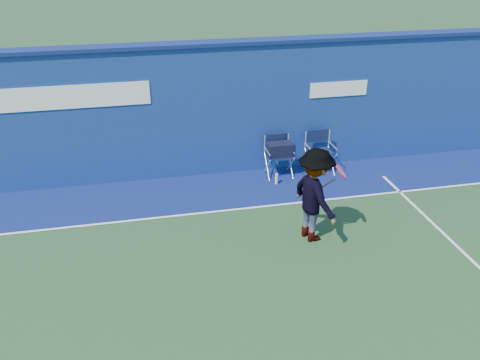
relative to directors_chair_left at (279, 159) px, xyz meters
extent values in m
plane|color=#244424|center=(-2.09, -4.60, -0.41)|extent=(80.00, 80.00, 0.00)
cube|color=navy|center=(-2.09, 0.60, 1.09)|extent=(24.00, 0.40, 3.00)
cube|color=navy|center=(-2.09, 0.60, 2.63)|extent=(24.00, 0.50, 0.08)
cube|color=white|center=(-5.09, 0.39, 1.69)|extent=(4.50, 0.02, 0.50)
cube|color=white|center=(1.51, 0.39, 1.49)|extent=(1.40, 0.02, 0.35)
cube|color=#0D1A55|center=(-2.09, -0.50, -0.41)|extent=(24.00, 1.80, 0.01)
cube|color=white|center=(-2.09, -1.40, -0.40)|extent=(24.00, 0.06, 0.01)
cube|color=#0F1738|center=(0.00, -0.01, 0.11)|extent=(0.51, 0.43, 0.03)
cube|color=silver|center=(0.00, 0.24, 0.32)|extent=(0.58, 0.03, 0.42)
cube|color=#0F1738|center=(0.00, 0.24, 0.40)|extent=(0.51, 0.03, 0.29)
cube|color=black|center=(0.00, -0.04, 0.27)|extent=(0.58, 0.33, 0.31)
cube|color=#0F1738|center=(0.00, 0.24, 0.44)|extent=(0.42, 0.06, 0.23)
cube|color=#0F1738|center=(1.00, -0.04, 0.13)|extent=(0.52, 0.44, 0.03)
cube|color=silver|center=(1.00, 0.22, 0.34)|extent=(0.59, 0.03, 0.43)
cube|color=#0F1738|center=(1.00, 0.22, 0.43)|extent=(0.52, 0.03, 0.30)
cylinder|color=silver|center=(-0.17, -0.42, -0.29)|extent=(0.07, 0.07, 0.25)
imported|color=#EA4738|center=(-0.11, -2.71, 0.49)|extent=(0.95, 1.31, 1.81)
torus|color=red|center=(0.29, -2.83, 1.01)|extent=(0.33, 0.42, 0.31)
cylinder|color=gray|center=(0.29, -2.83, 1.01)|extent=(0.26, 0.35, 0.25)
cylinder|color=black|center=(0.02, -2.90, 0.81)|extent=(0.29, 0.11, 0.23)
camera|label=1|loc=(-3.15, -10.40, 4.91)|focal=38.00mm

